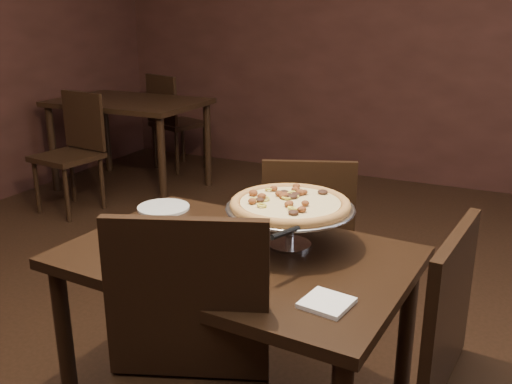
% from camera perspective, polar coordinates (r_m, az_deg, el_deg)
% --- Properties ---
extents(room, '(6.04, 7.04, 2.84)m').
position_cam_1_polar(room, '(1.87, 0.03, 14.07)').
color(room, black).
rests_on(room, ground).
extents(dining_table, '(1.22, 0.86, 0.73)m').
position_cam_1_polar(dining_table, '(2.01, -1.92, -8.57)').
color(dining_table, black).
rests_on(dining_table, ground).
extents(background_table, '(1.25, 0.83, 0.78)m').
position_cam_1_polar(background_table, '(5.04, -12.59, 7.81)').
color(background_table, black).
rests_on(background_table, ground).
extents(pizza_stand, '(0.45, 0.45, 0.19)m').
position_cam_1_polar(pizza_stand, '(1.98, 3.44, -1.29)').
color(pizza_stand, '#B2B1B8').
rests_on(pizza_stand, dining_table).
extents(parmesan_shaker, '(0.07, 0.07, 0.12)m').
position_cam_1_polar(parmesan_shaker, '(1.89, -6.79, -5.42)').
color(parmesan_shaker, beige).
rests_on(parmesan_shaker, dining_table).
extents(pepper_flake_shaker, '(0.05, 0.05, 0.09)m').
position_cam_1_polar(pepper_flake_shaker, '(1.89, -9.59, -6.02)').
color(pepper_flake_shaker, maroon).
rests_on(pepper_flake_shaker, dining_table).
extents(packet_caddy, '(0.09, 0.09, 0.07)m').
position_cam_1_polar(packet_caddy, '(1.96, -11.34, -5.62)').
color(packet_caddy, black).
rests_on(packet_caddy, dining_table).
extents(napkin_stack, '(0.15, 0.15, 0.01)m').
position_cam_1_polar(napkin_stack, '(1.65, 7.09, -10.94)').
color(napkin_stack, white).
rests_on(napkin_stack, dining_table).
extents(plate_left, '(0.22, 0.22, 0.01)m').
position_cam_1_polar(plate_left, '(2.42, -9.24, -1.55)').
color(plate_left, silver).
rests_on(plate_left, dining_table).
extents(plate_near, '(0.25, 0.25, 0.01)m').
position_cam_1_polar(plate_near, '(1.75, -7.75, -9.30)').
color(plate_near, silver).
rests_on(plate_near, dining_table).
extents(serving_spatula, '(0.14, 0.14, 0.02)m').
position_cam_1_polar(serving_spatula, '(1.74, 2.94, -4.16)').
color(serving_spatula, '#B2B1B8').
rests_on(serving_spatula, pizza_stand).
extents(chair_far, '(0.54, 0.54, 0.89)m').
position_cam_1_polar(chair_far, '(2.74, 5.13, -4.49)').
color(chair_far, black).
rests_on(chair_far, ground).
extents(bg_chair_far, '(0.55, 0.55, 0.93)m').
position_cam_1_polar(bg_chair_far, '(5.62, -8.32, 7.29)').
color(bg_chair_far, black).
rests_on(bg_chair_far, ground).
extents(bg_chair_near, '(0.48, 0.48, 0.91)m').
position_cam_1_polar(bg_chair_near, '(4.64, -17.78, 4.28)').
color(bg_chair_near, black).
rests_on(bg_chair_near, ground).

